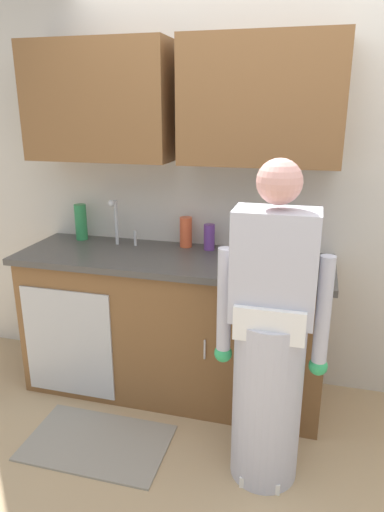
{
  "coord_description": "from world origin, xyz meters",
  "views": [
    {
      "loc": [
        0.28,
        -1.91,
        1.83
      ],
      "look_at": [
        -0.38,
        0.55,
        1.0
      ],
      "focal_mm": 32.51,
      "sensor_mm": 36.0,
      "label": 1
    }
  ],
  "objects_px": {
    "person_at_sink": "(269,354)",
    "knife_on_counter": "(272,276)",
    "bottle_soap": "(209,237)",
    "sink": "(114,253)",
    "bottle_water_short": "(299,235)",
    "cup_by_sink": "(254,253)",
    "bottle_dish_liquid": "(81,222)",
    "bottle_cleaner_spray": "(186,232)",
    "sponge": "(279,257)"
  },
  "relations": [
    {
      "from": "cup_by_sink",
      "to": "knife_on_counter",
      "type": "xyz_separation_m",
      "value": [
        0.13,
        -0.24,
        -0.05
      ]
    },
    {
      "from": "knife_on_counter",
      "to": "sink",
      "type": "bearing_deg",
      "value": -27.63
    },
    {
      "from": "bottle_cleaner_spray",
      "to": "cup_by_sink",
      "type": "height_order",
      "value": "bottle_cleaner_spray"
    },
    {
      "from": "sink",
      "to": "bottle_dish_liquid",
      "type": "relative_size",
      "value": 2.03
    },
    {
      "from": "knife_on_counter",
      "to": "bottle_water_short",
      "type": "bearing_deg",
      "value": -121.02
    },
    {
      "from": "person_at_sink",
      "to": "cup_by_sink",
      "type": "xyz_separation_m",
      "value": [
        -0.17,
        0.63,
        0.3
      ]
    },
    {
      "from": "bottle_cleaner_spray",
      "to": "bottle_soap",
      "type": "bearing_deg",
      "value": -8.41
    },
    {
      "from": "bottle_water_short",
      "to": "knife_on_counter",
      "type": "relative_size",
      "value": 1.11
    },
    {
      "from": "bottle_cleaner_spray",
      "to": "bottle_water_short",
      "type": "relative_size",
      "value": 0.75
    },
    {
      "from": "bottle_soap",
      "to": "sink",
      "type": "bearing_deg",
      "value": -162.73
    },
    {
      "from": "bottle_dish_liquid",
      "to": "cup_by_sink",
      "type": "distance_m",
      "value": 1.24
    },
    {
      "from": "sink",
      "to": "knife_on_counter",
      "type": "xyz_separation_m",
      "value": [
        1.03,
        -0.22,
        0.02
      ]
    },
    {
      "from": "bottle_water_short",
      "to": "sink",
      "type": "bearing_deg",
      "value": -169.91
    },
    {
      "from": "bottle_cleaner_spray",
      "to": "sponge",
      "type": "bearing_deg",
      "value": -10.0
    },
    {
      "from": "knife_on_counter",
      "to": "sponge",
      "type": "height_order",
      "value": "sponge"
    },
    {
      "from": "bottle_cleaner_spray",
      "to": "sponge",
      "type": "distance_m",
      "value": 0.63
    },
    {
      "from": "bottle_dish_liquid",
      "to": "bottle_water_short",
      "type": "bearing_deg",
      "value": 0.51
    },
    {
      "from": "bottle_soap",
      "to": "sponge",
      "type": "height_order",
      "value": "bottle_soap"
    },
    {
      "from": "person_at_sink",
      "to": "knife_on_counter",
      "type": "height_order",
      "value": "person_at_sink"
    },
    {
      "from": "sponge",
      "to": "person_at_sink",
      "type": "bearing_deg",
      "value": -87.41
    },
    {
      "from": "sink",
      "to": "person_at_sink",
      "type": "distance_m",
      "value": 1.26
    },
    {
      "from": "person_at_sink",
      "to": "bottle_cleaner_spray",
      "type": "relative_size",
      "value": 8.16
    },
    {
      "from": "sink",
      "to": "person_at_sink",
      "type": "xyz_separation_m",
      "value": [
        1.07,
        -0.62,
        -0.23
      ]
    },
    {
      "from": "bottle_water_short",
      "to": "bottle_dish_liquid",
      "type": "height_order",
      "value": "bottle_water_short"
    },
    {
      "from": "bottle_cleaner_spray",
      "to": "cup_by_sink",
      "type": "xyz_separation_m",
      "value": [
        0.48,
        -0.19,
        -0.05
      ]
    },
    {
      "from": "bottle_cleaner_spray",
      "to": "bottle_dish_liquid",
      "type": "height_order",
      "value": "bottle_dish_liquid"
    },
    {
      "from": "sink",
      "to": "bottle_cleaner_spray",
      "type": "xyz_separation_m",
      "value": [
        0.42,
        0.21,
        0.11
      ]
    },
    {
      "from": "sponge",
      "to": "sink",
      "type": "bearing_deg",
      "value": -174.62
    },
    {
      "from": "bottle_water_short",
      "to": "bottle_soap",
      "type": "height_order",
      "value": "bottle_water_short"
    },
    {
      "from": "bottle_water_short",
      "to": "cup_by_sink",
      "type": "bearing_deg",
      "value": -143.07
    },
    {
      "from": "sink",
      "to": "bottle_dish_liquid",
      "type": "bearing_deg",
      "value": 149.63
    },
    {
      "from": "person_at_sink",
      "to": "sponge",
      "type": "height_order",
      "value": "person_at_sink"
    },
    {
      "from": "sink",
      "to": "bottle_soap",
      "type": "height_order",
      "value": "sink"
    },
    {
      "from": "sink",
      "to": "bottle_dish_liquid",
      "type": "distance_m",
      "value": 0.4
    },
    {
      "from": "bottle_water_short",
      "to": "bottle_cleaner_spray",
      "type": "bearing_deg",
      "value": 179.83
    },
    {
      "from": "bottle_water_short",
      "to": "knife_on_counter",
      "type": "bearing_deg",
      "value": -105.46
    },
    {
      "from": "bottle_water_short",
      "to": "bottle_dish_liquid",
      "type": "relative_size",
      "value": 1.08
    },
    {
      "from": "cup_by_sink",
      "to": "knife_on_counter",
      "type": "distance_m",
      "value": 0.28
    },
    {
      "from": "person_at_sink",
      "to": "sink",
      "type": "bearing_deg",
      "value": 150.04
    },
    {
      "from": "person_at_sink",
      "to": "cup_by_sink",
      "type": "height_order",
      "value": "person_at_sink"
    },
    {
      "from": "cup_by_sink",
      "to": "knife_on_counter",
      "type": "bearing_deg",
      "value": -61.01
    },
    {
      "from": "bottle_soap",
      "to": "knife_on_counter",
      "type": "distance_m",
      "value": 0.6
    },
    {
      "from": "bottle_water_short",
      "to": "bottle_dish_liquid",
      "type": "distance_m",
      "value": 1.47
    },
    {
      "from": "sink",
      "to": "bottle_water_short",
      "type": "xyz_separation_m",
      "value": [
        1.15,
        0.2,
        0.15
      ]
    },
    {
      "from": "knife_on_counter",
      "to": "cup_by_sink",
      "type": "bearing_deg",
      "value": -76.57
    },
    {
      "from": "sink",
      "to": "cup_by_sink",
      "type": "height_order",
      "value": "sink"
    },
    {
      "from": "bottle_water_short",
      "to": "bottle_soap",
      "type": "relative_size",
      "value": 1.59
    },
    {
      "from": "bottle_cleaner_spray",
      "to": "sink",
      "type": "bearing_deg",
      "value": -153.99
    },
    {
      "from": "bottle_dish_liquid",
      "to": "cup_by_sink",
      "type": "xyz_separation_m",
      "value": [
        1.22,
        -0.17,
        -0.07
      ]
    },
    {
      "from": "bottle_dish_liquid",
      "to": "bottle_cleaner_spray",
      "type": "bearing_deg",
      "value": 1.17
    }
  ]
}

